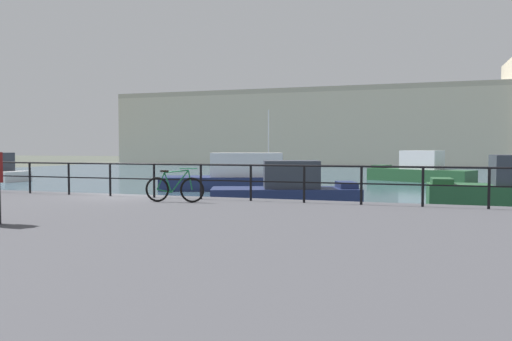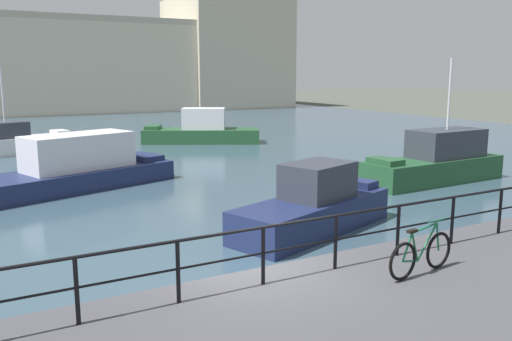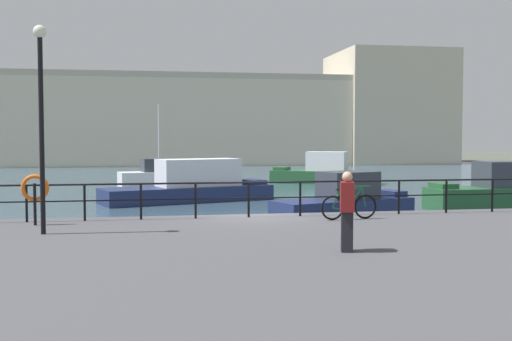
% 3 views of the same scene
% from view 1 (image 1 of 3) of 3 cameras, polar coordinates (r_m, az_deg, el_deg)
% --- Properties ---
extents(ground_plane, '(240.00, 240.00, 0.00)m').
position_cam_1_polar(ground_plane, '(17.27, -14.31, -5.99)').
color(ground_plane, '#4C5147').
extents(water_basin, '(80.00, 60.00, 0.01)m').
position_cam_1_polar(water_basin, '(45.65, 6.21, -0.60)').
color(water_basin, '#385160').
rests_on(water_basin, ground_plane).
extents(harbor_building, '(70.55, 13.93, 14.54)m').
position_cam_1_polar(harbor_building, '(74.14, 15.87, 4.93)').
color(harbor_building, beige).
rests_on(harbor_building, ground_plane).
extents(moored_small_launch, '(9.41, 5.32, 2.25)m').
position_cam_1_polar(moored_small_launch, '(30.08, -1.76, -0.65)').
color(moored_small_launch, navy).
rests_on(moored_small_launch, water_basin).
extents(moored_blue_motorboat, '(7.97, 5.69, 2.35)m').
position_cam_1_polar(moored_blue_motorboat, '(39.39, 18.34, -0.04)').
color(moored_blue_motorboat, '#23512D').
rests_on(moored_blue_motorboat, water_basin).
extents(moored_green_narrowboat, '(6.04, 3.63, 2.06)m').
position_cam_1_polar(moored_green_narrowboat, '(19.38, 3.64, -2.72)').
color(moored_green_narrowboat, navy).
rests_on(moored_green_narrowboat, water_basin).
extents(moored_white_yacht, '(6.73, 3.26, 5.74)m').
position_cam_1_polar(moored_white_yacht, '(41.49, 2.01, 0.06)').
color(moored_white_yacht, white).
rests_on(moored_white_yacht, water_basin).
extents(quay_railing, '(25.60, 0.07, 1.08)m').
position_cam_1_polar(quay_railing, '(16.61, -16.49, -0.31)').
color(quay_railing, black).
rests_on(quay_railing, quay_promenade).
extents(parked_bicycle, '(1.76, 0.27, 0.98)m').
position_cam_1_polar(parked_bicycle, '(14.33, -9.39, -2.08)').
color(parked_bicycle, black).
rests_on(parked_bicycle, quay_promenade).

